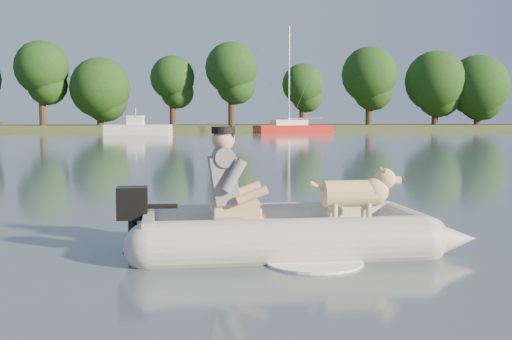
{
  "coord_description": "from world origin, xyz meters",
  "views": [
    {
      "loc": [
        -1.14,
        -6.97,
        1.48
      ],
      "look_at": [
        -0.17,
        1.73,
        0.75
      ],
      "focal_mm": 45.0,
      "sensor_mm": 36.0,
      "label": 1
    }
  ],
  "objects": [
    {
      "name": "man",
      "position": [
        -0.69,
        0.1,
        0.82
      ],
      "size": [
        0.79,
        0.68,
        1.14
      ],
      "primitive_type": null,
      "rotation": [
        0.0,
        0.0,
        0.03
      ],
      "color": "slate",
      "rests_on": "dinghy"
    },
    {
      "name": "dinghy",
      "position": [
        0.05,
        0.06,
        0.63
      ],
      "size": [
        4.75,
        3.03,
        1.46
      ],
      "primitive_type": null,
      "rotation": [
        0.0,
        0.0,
        0.03
      ],
      "color": "#979792",
      "rests_on": "water"
    },
    {
      "name": "sailboat",
      "position": [
        8.62,
        50.83,
        0.43
      ],
      "size": [
        7.43,
        3.85,
        9.79
      ],
      "rotation": [
        0.0,
        0.0,
        0.25
      ],
      "color": "#A31712",
      "rests_on": "water"
    },
    {
      "name": "outboard_motor",
      "position": [
        -1.71,
        0.01,
        0.33
      ],
      "size": [
        0.45,
        0.32,
        0.83
      ],
      "primitive_type": null,
      "rotation": [
        0.0,
        0.0,
        0.03
      ],
      "color": "black",
      "rests_on": "dinghy"
    },
    {
      "name": "water",
      "position": [
        0.0,
        0.0,
        0.0
      ],
      "size": [
        160.0,
        160.0,
        0.0
      ],
      "primitive_type": "plane",
      "color": "#4E5C6A",
      "rests_on": "ground"
    },
    {
      "name": "treeline",
      "position": [
        5.75,
        61.07,
        5.3
      ],
      "size": [
        84.66,
        7.35,
        9.27
      ],
      "color": "#332316",
      "rests_on": "shore_bank"
    },
    {
      "name": "shore_bank",
      "position": [
        0.0,
        62.0,
        0.25
      ],
      "size": [
        160.0,
        12.0,
        0.7
      ],
      "primitive_type": "cube",
      "color": "#47512D",
      "rests_on": "water"
    },
    {
      "name": "dog",
      "position": [
        0.73,
        0.14,
        0.55
      ],
      "size": [
        1.0,
        0.38,
        0.66
      ],
      "primitive_type": null,
      "rotation": [
        0.0,
        0.0,
        0.03
      ],
      "color": "tan",
      "rests_on": "dinghy"
    },
    {
      "name": "motorboat",
      "position": [
        -4.92,
        45.92,
        1.05
      ],
      "size": [
        5.72,
        2.9,
        2.31
      ],
      "primitive_type": null,
      "rotation": [
        0.0,
        0.0,
        -0.15
      ],
      "color": "white",
      "rests_on": "water"
    }
  ]
}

